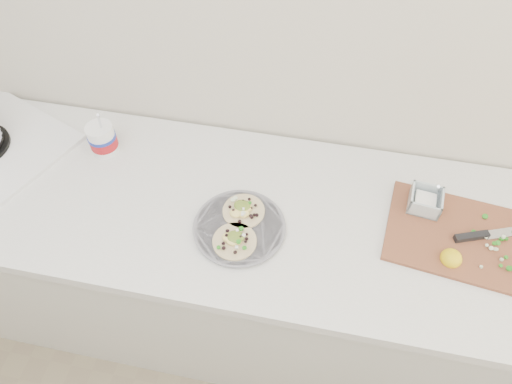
# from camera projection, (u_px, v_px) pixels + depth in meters

# --- Properties ---
(counter) EXTENTS (2.44, 0.66, 0.90)m
(counter) POSITION_uv_depth(u_px,v_px,m) (190.00, 262.00, 1.79)
(counter) COLOR silver
(counter) RESTS_ON ground
(taco_plate) EXTENTS (0.27, 0.27, 0.04)m
(taco_plate) POSITION_uv_depth(u_px,v_px,m) (239.00, 226.00, 1.34)
(taco_plate) COLOR slate
(taco_plate) RESTS_ON counter
(tub) EXTENTS (0.09, 0.09, 0.21)m
(tub) POSITION_uv_depth(u_px,v_px,m) (102.00, 137.00, 1.49)
(tub) COLOR white
(tub) RESTS_ON counter
(cutboard) EXTENTS (0.46, 0.35, 0.07)m
(cutboard) POSITION_uv_depth(u_px,v_px,m) (461.00, 232.00, 1.32)
(cutboard) COLOR brown
(cutboard) RESTS_ON counter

